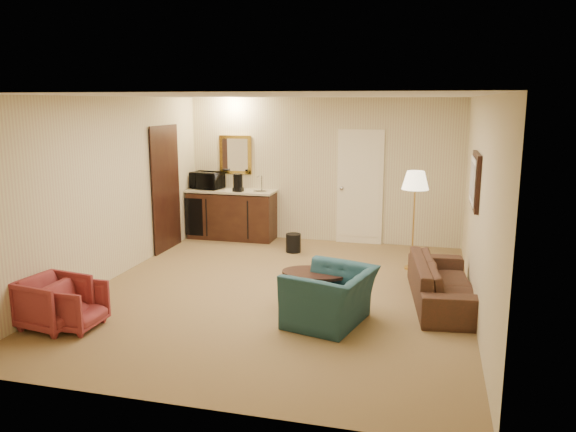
# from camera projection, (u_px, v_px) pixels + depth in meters

# --- Properties ---
(ground) EXTENTS (6.00, 6.00, 0.00)m
(ground) POSITION_uv_depth(u_px,v_px,m) (279.00, 292.00, 7.59)
(ground) COLOR olive
(ground) RESTS_ON ground
(room_walls) EXTENTS (5.02, 6.01, 2.61)m
(room_walls) POSITION_uv_depth(u_px,v_px,m) (286.00, 159.00, 8.00)
(room_walls) COLOR beige
(room_walls) RESTS_ON ground
(wetbar_cabinet) EXTENTS (1.64, 0.58, 0.92)m
(wetbar_cabinet) POSITION_uv_depth(u_px,v_px,m) (232.00, 214.00, 10.48)
(wetbar_cabinet) COLOR #371F11
(wetbar_cabinet) RESTS_ON ground
(sofa) EXTENTS (0.79, 1.97, 0.75)m
(sofa) POSITION_uv_depth(u_px,v_px,m) (444.00, 275.00, 7.10)
(sofa) COLOR black
(sofa) RESTS_ON ground
(teal_armchair) EXTENTS (0.87, 1.12, 0.87)m
(teal_armchair) POSITION_uv_depth(u_px,v_px,m) (330.00, 288.00, 6.44)
(teal_armchair) COLOR #204752
(teal_armchair) RESTS_ON ground
(rose_chair_near) EXTENTS (0.53, 0.57, 0.58)m
(rose_chair_near) POSITION_uv_depth(u_px,v_px,m) (75.00, 304.00, 6.32)
(rose_chair_near) COLOR maroon
(rose_chair_near) RESTS_ON ground
(rose_chair_far) EXTENTS (0.68, 0.72, 0.65)m
(rose_chair_far) POSITION_uv_depth(u_px,v_px,m) (53.00, 300.00, 6.34)
(rose_chair_far) COLOR maroon
(rose_chair_far) RESTS_ON ground
(coffee_table) EXTENTS (0.95, 0.77, 0.48)m
(coffee_table) POSITION_uv_depth(u_px,v_px,m) (315.00, 290.00, 6.94)
(coffee_table) COLOR black
(coffee_table) RESTS_ON ground
(floor_lamp) EXTENTS (0.45, 0.45, 1.52)m
(floor_lamp) POSITION_uv_depth(u_px,v_px,m) (414.00, 220.00, 8.49)
(floor_lamp) COLOR gold
(floor_lamp) RESTS_ON ground
(waste_bin) EXTENTS (0.26, 0.26, 0.32)m
(waste_bin) POSITION_uv_depth(u_px,v_px,m) (293.00, 243.00, 9.57)
(waste_bin) COLOR black
(waste_bin) RESTS_ON ground
(microwave) EXTENTS (0.62, 0.42, 0.39)m
(microwave) POSITION_uv_depth(u_px,v_px,m) (207.00, 178.00, 10.52)
(microwave) COLOR black
(microwave) RESTS_ON wetbar_cabinet
(coffee_maker) EXTENTS (0.19, 0.19, 0.32)m
(coffee_maker) POSITION_uv_depth(u_px,v_px,m) (238.00, 183.00, 10.20)
(coffee_maker) COLOR black
(coffee_maker) RESTS_ON wetbar_cabinet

